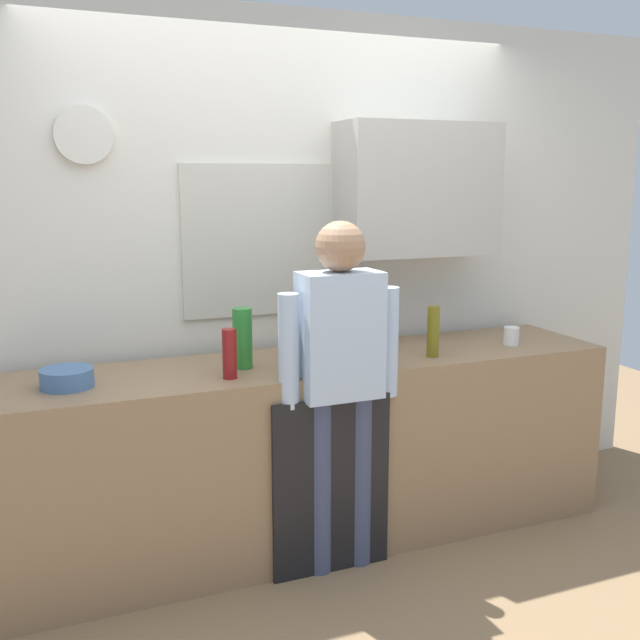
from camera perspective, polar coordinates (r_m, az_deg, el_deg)
ground_plane at (r=3.61m, az=1.46°, el=-18.50°), size 8.00×8.00×0.00m
kitchen_counter at (r=3.67m, az=-0.42°, el=-10.10°), size 3.00×0.64×0.92m
dishwasher_panel at (r=3.38m, az=0.93°, el=-12.83°), size 0.56×0.02×0.83m
back_wall_assembly at (r=3.85m, az=-1.52°, el=4.74°), size 4.60×0.42×2.60m
coffee_maker at (r=3.35m, az=1.42°, el=-1.33°), size 0.20×0.20×0.33m
bottle_red_vinegar at (r=3.21m, az=-7.04°, el=-2.62°), size 0.06×0.06×0.22m
bottle_olive_oil at (r=3.61m, az=8.79°, el=-0.89°), size 0.06×0.06×0.25m
bottle_clear_soda at (r=3.37m, az=-6.04°, el=-1.41°), size 0.09×0.09×0.28m
cup_white_mug at (r=3.96m, az=14.66°, el=-1.20°), size 0.08×0.08×0.09m
cup_terracotta_mug at (r=3.68m, az=3.88°, el=-1.83°), size 0.08×0.08×0.09m
mixing_bowl at (r=3.25m, az=-19.07°, el=-4.28°), size 0.22×0.22×0.08m
dish_soap at (r=3.51m, az=2.85°, el=-1.90°), size 0.06×0.06×0.18m
person_at_sink at (r=3.25m, az=1.55°, el=-3.81°), size 0.57×0.22×1.60m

